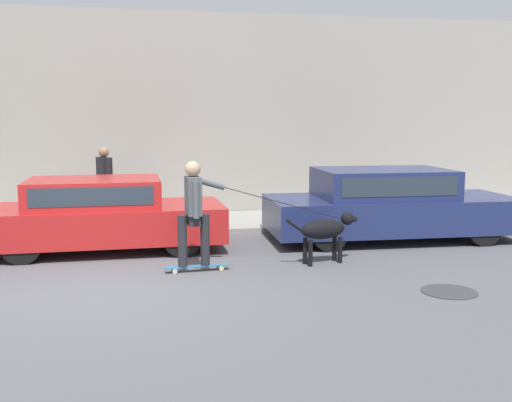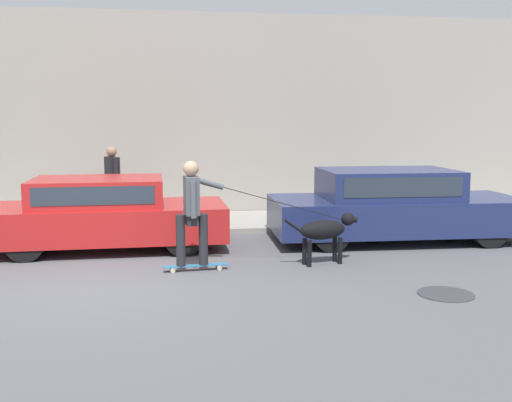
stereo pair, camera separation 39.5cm
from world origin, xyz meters
TOP-DOWN VIEW (x-y plane):
  - ground_plane at (0.00, 0.00)m, footprint 36.00×36.00m
  - back_wall at (0.00, 5.97)m, footprint 32.00×0.30m
  - sidewalk_curb at (0.00, 4.65)m, footprint 30.00×2.31m
  - parked_car_1 at (-0.11, 2.48)m, footprint 4.03×1.83m
  - parked_car_2 at (5.05, 2.49)m, footprint 4.59×1.92m
  - dog at (3.35, 0.91)m, footprint 1.22×0.48m
  - skateboarder at (1.32, 0.76)m, footprint 2.87×0.56m
  - pedestrian_with_bag at (-0.20, 4.82)m, footprint 0.39×0.68m
  - manhole_cover at (4.47, -0.91)m, footprint 0.72×0.72m

SIDE VIEW (x-z plane):
  - ground_plane at x=0.00m, z-range 0.00..0.00m
  - manhole_cover at x=4.47m, z-range 0.00..0.01m
  - sidewalk_curb at x=0.00m, z-range 0.00..0.11m
  - dog at x=3.35m, z-range 0.13..0.91m
  - parked_car_1 at x=-0.11m, z-range -0.01..1.23m
  - parked_car_2 at x=5.05m, z-range -0.02..1.30m
  - skateboarder at x=1.32m, z-range 0.12..1.75m
  - pedestrian_with_bag at x=-0.20m, z-range 0.18..1.74m
  - back_wall at x=0.00m, z-range 0.00..4.61m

